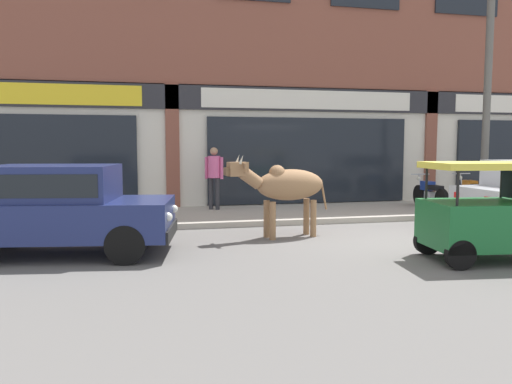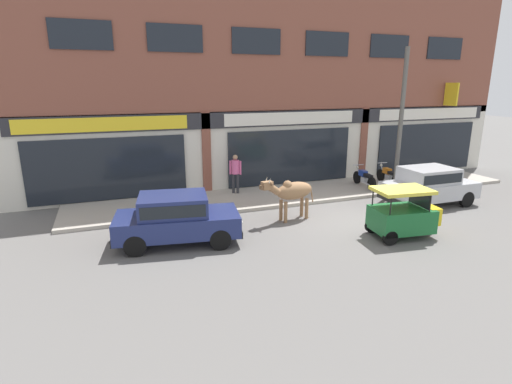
{
  "view_description": "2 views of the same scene",
  "coord_description": "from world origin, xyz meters",
  "px_view_note": "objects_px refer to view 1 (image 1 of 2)",
  "views": [
    {
      "loc": [
        -4.69,
        -8.27,
        1.77
      ],
      "look_at": [
        -2.53,
        1.0,
        0.88
      ],
      "focal_mm": 35.0,
      "sensor_mm": 36.0,
      "label": 1
    },
    {
      "loc": [
        -7.64,
        -10.8,
        4.52
      ],
      "look_at": [
        -3.22,
        1.0,
        1.08
      ],
      "focal_mm": 28.0,
      "sensor_mm": 36.0,
      "label": 2
    }
  ],
  "objects_px": {
    "car_1": "(58,205)",
    "auto_rickshaw": "(489,218)",
    "utility_pole": "(487,95)",
    "cow": "(286,186)",
    "pedestrian": "(214,171)",
    "motorcycle_0": "(430,193)",
    "motorcycle_1": "(472,192)"
  },
  "relations": [
    {
      "from": "cow",
      "to": "auto_rickshaw",
      "type": "relative_size",
      "value": 1.04
    },
    {
      "from": "motorcycle_0",
      "to": "pedestrian",
      "type": "xyz_separation_m",
      "value": [
        -5.6,
        0.98,
        0.6
      ]
    },
    {
      "from": "cow",
      "to": "utility_pole",
      "type": "relative_size",
      "value": 0.37
    },
    {
      "from": "auto_rickshaw",
      "to": "utility_pole",
      "type": "xyz_separation_m",
      "value": [
        3.13,
        4.19,
        2.36
      ]
    },
    {
      "from": "motorcycle_0",
      "to": "cow",
      "type": "bearing_deg",
      "value": -151.64
    },
    {
      "from": "pedestrian",
      "to": "cow",
      "type": "bearing_deg",
      "value": -76.19
    },
    {
      "from": "motorcycle_0",
      "to": "motorcycle_1",
      "type": "bearing_deg",
      "value": 1.32
    },
    {
      "from": "utility_pole",
      "to": "cow",
      "type": "bearing_deg",
      "value": -163.99
    },
    {
      "from": "auto_rickshaw",
      "to": "utility_pole",
      "type": "height_order",
      "value": "utility_pole"
    },
    {
      "from": "auto_rickshaw",
      "to": "motorcycle_0",
      "type": "height_order",
      "value": "auto_rickshaw"
    },
    {
      "from": "auto_rickshaw",
      "to": "cow",
      "type": "bearing_deg",
      "value": 134.01
    },
    {
      "from": "motorcycle_0",
      "to": "car_1",
      "type": "bearing_deg",
      "value": -159.61
    },
    {
      "from": "motorcycle_1",
      "to": "motorcycle_0",
      "type": "bearing_deg",
      "value": -178.68
    },
    {
      "from": "car_1",
      "to": "cow",
      "type": "bearing_deg",
      "value": 9.85
    },
    {
      "from": "cow",
      "to": "motorcycle_0",
      "type": "bearing_deg",
      "value": 28.36
    },
    {
      "from": "car_1",
      "to": "utility_pole",
      "type": "height_order",
      "value": "utility_pole"
    },
    {
      "from": "auto_rickshaw",
      "to": "motorcycle_1",
      "type": "relative_size",
      "value": 1.14
    },
    {
      "from": "cow",
      "to": "motorcycle_0",
      "type": "distance_m",
      "value": 5.4
    },
    {
      "from": "car_1",
      "to": "auto_rickshaw",
      "type": "bearing_deg",
      "value": -16.14
    },
    {
      "from": "cow",
      "to": "car_1",
      "type": "height_order",
      "value": "cow"
    },
    {
      "from": "motorcycle_1",
      "to": "pedestrian",
      "type": "height_order",
      "value": "pedestrian"
    },
    {
      "from": "car_1",
      "to": "pedestrian",
      "type": "xyz_separation_m",
      "value": [
        3.15,
        4.23,
        0.3
      ]
    },
    {
      "from": "cow",
      "to": "motorcycle_0",
      "type": "xyz_separation_m",
      "value": [
        4.73,
        2.55,
        -0.49
      ]
    },
    {
      "from": "cow",
      "to": "car_1",
      "type": "bearing_deg",
      "value": -170.15
    },
    {
      "from": "auto_rickshaw",
      "to": "motorcycle_0",
      "type": "distance_m",
      "value": 5.6
    },
    {
      "from": "auto_rickshaw",
      "to": "utility_pole",
      "type": "distance_m",
      "value": 5.74
    },
    {
      "from": "auto_rickshaw",
      "to": "motorcycle_0",
      "type": "xyz_separation_m",
      "value": [
        2.24,
        5.13,
        -0.15
      ]
    },
    {
      "from": "auto_rickshaw",
      "to": "motorcycle_0",
      "type": "bearing_deg",
      "value": 66.43
    },
    {
      "from": "car_1",
      "to": "auto_rickshaw",
      "type": "relative_size",
      "value": 1.84
    },
    {
      "from": "motorcycle_0",
      "to": "utility_pole",
      "type": "height_order",
      "value": "utility_pole"
    },
    {
      "from": "cow",
      "to": "car_1",
      "type": "distance_m",
      "value": 4.08
    },
    {
      "from": "cow",
      "to": "pedestrian",
      "type": "bearing_deg",
      "value": 103.81
    }
  ]
}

